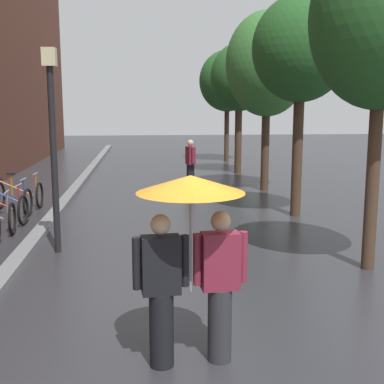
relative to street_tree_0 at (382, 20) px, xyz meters
name	(u,v)px	position (x,y,z in m)	size (l,w,h in m)	color
ground_plane	(234,356)	(-2.79, -2.82, -4.05)	(80.00, 80.00, 0.00)	#2D2D33
kerb_strip	(69,196)	(-5.99, 7.18, -3.99)	(0.30, 36.00, 0.12)	slate
street_tree_0	(382,20)	(0.00, 0.00, 0.00)	(2.28, 2.28, 5.50)	#473323
street_tree_1	(301,50)	(-0.01, 4.19, -0.04)	(2.32, 2.32, 5.31)	#473323
street_tree_2	(267,65)	(0.10, 8.01, -0.10)	(2.59, 2.59, 5.59)	#473323
street_tree_3	(239,78)	(-0.01, 12.12, -0.32)	(2.24, 2.24, 5.08)	#473323
street_tree_4	(227,81)	(0.23, 16.49, -0.26)	(2.65, 2.65, 5.25)	#473323
parked_bicycle_4	(1,209)	(-7.04, 3.80, -3.68)	(1.14, 0.79, 0.96)	black
parked_bicycle_5	(7,202)	(-7.14, 4.74, -3.68)	(1.13, 0.78, 0.96)	black
parked_bicycle_6	(20,194)	(-7.05, 5.73, -3.68)	(1.10, 0.73, 0.96)	black
couple_under_umbrella	(191,240)	(-3.28, -2.90, -2.68)	(1.22, 1.12, 2.04)	black
street_lamp_post	(53,134)	(-5.39, 1.48, -1.84)	(0.24, 0.24, 3.73)	black
pedestrian_walking_midground	(190,163)	(-2.23, 8.76, -3.25)	(0.32, 0.57, 1.58)	black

